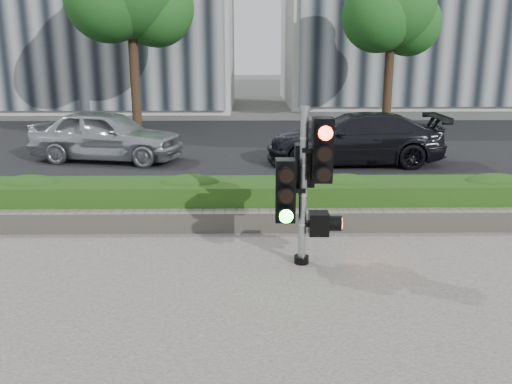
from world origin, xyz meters
The scene contains 9 objects.
ground centered at (0.00, 0.00, 0.00)m, with size 120.00×120.00×0.00m, color #51514C.
road centered at (0.00, 10.00, 0.01)m, with size 60.00×13.00×0.02m, color black.
curb centered at (0.00, 3.15, 0.06)m, with size 60.00×0.25×0.12m, color gray.
stone_wall centered at (0.00, 1.90, 0.20)m, with size 12.00×0.32×0.34m, color gray.
hedge centered at (0.00, 2.55, 0.37)m, with size 12.00×1.00×0.68m, color #417323.
tree_right centered at (5.48, 15.55, 4.48)m, with size 4.10×3.58×6.53m.
traffic_signal centered at (0.60, 0.49, 1.25)m, with size 0.76×0.56×2.21m.
car_silver centered at (-4.00, 7.91, 0.71)m, with size 1.64×4.08×1.39m, color #ACAFB3.
car_dark centered at (2.63, 7.42, 0.69)m, with size 1.88×4.62×1.34m, color black.
Camera 1 is at (-0.18, -6.69, 2.96)m, focal length 38.00 mm.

